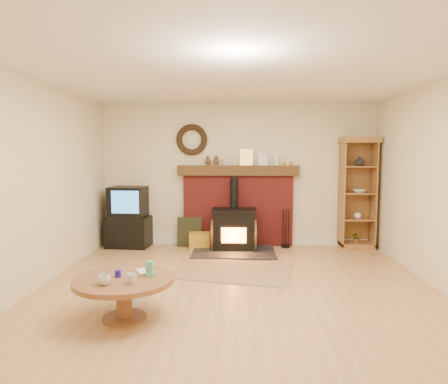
{
  "coord_description": "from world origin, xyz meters",
  "views": [
    {
      "loc": [
        0.02,
        -4.64,
        1.68
      ],
      "look_at": [
        -0.19,
        1.0,
        1.15
      ],
      "focal_mm": 32.0,
      "sensor_mm": 36.0,
      "label": 1
    }
  ],
  "objects_px": {
    "wood_stove": "(234,230)",
    "tv_unit": "(128,218)",
    "curio_cabinet": "(357,193)",
    "coffee_table": "(124,286)"
  },
  "relations": [
    {
      "from": "wood_stove",
      "to": "tv_unit",
      "type": "relative_size",
      "value": 1.27
    },
    {
      "from": "curio_cabinet",
      "to": "wood_stove",
      "type": "bearing_deg",
      "value": -172.7
    },
    {
      "from": "wood_stove",
      "to": "curio_cabinet",
      "type": "height_order",
      "value": "curio_cabinet"
    },
    {
      "from": "curio_cabinet",
      "to": "coffee_table",
      "type": "xyz_separation_m",
      "value": [
        -3.28,
        -3.29,
        -0.64
      ]
    },
    {
      "from": "wood_stove",
      "to": "tv_unit",
      "type": "bearing_deg",
      "value": 174.2
    },
    {
      "from": "wood_stove",
      "to": "coffee_table",
      "type": "xyz_separation_m",
      "value": [
        -1.08,
        -3.01,
        0.0
      ]
    },
    {
      "from": "coffee_table",
      "to": "wood_stove",
      "type": "bearing_deg",
      "value": 70.27
    },
    {
      "from": "wood_stove",
      "to": "curio_cabinet",
      "type": "bearing_deg",
      "value": 7.3
    },
    {
      "from": "wood_stove",
      "to": "coffee_table",
      "type": "relative_size",
      "value": 1.38
    },
    {
      "from": "tv_unit",
      "to": "curio_cabinet",
      "type": "relative_size",
      "value": 0.55
    }
  ]
}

